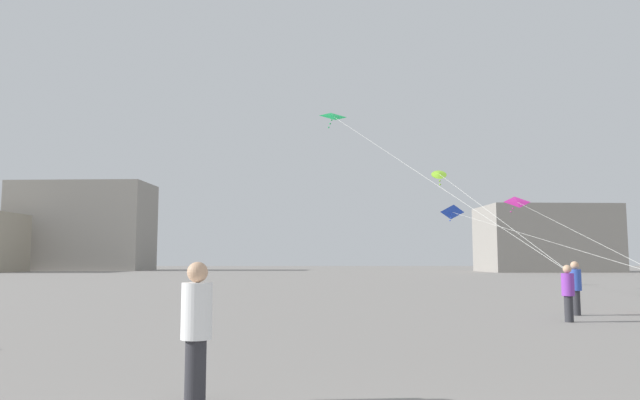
% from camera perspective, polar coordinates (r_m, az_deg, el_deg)
% --- Properties ---
extents(person_in_white, '(0.40, 0.40, 1.84)m').
position_cam_1_polar(person_in_white, '(7.86, -12.09, -12.04)').
color(person_in_white, '#2D2D33').
rests_on(person_in_white, ground_plane).
extents(person_in_blue, '(0.39, 0.39, 1.80)m').
position_cam_1_polar(person_in_blue, '(21.36, 23.88, -7.72)').
color(person_in_blue, '#2D2D33').
rests_on(person_in_blue, ground_plane).
extents(person_in_purple, '(0.37, 0.37, 1.70)m').
position_cam_1_polar(person_in_purple, '(19.03, 23.26, -8.21)').
color(person_in_purple, '#2D2D33').
rests_on(person_in_purple, ground_plane).
extents(kite_lime_diamond, '(2.24, 11.72, 5.45)m').
position_cam_1_polar(kite_lime_diamond, '(31.53, 11.83, 2.38)').
color(kite_lime_diamond, '#8CD12D').
extents(kite_emerald_delta, '(7.92, 16.94, 9.84)m').
position_cam_1_polar(kite_emerald_delta, '(36.24, 1.75, 7.95)').
color(kite_emerald_delta, green).
extents(kite_magenta_delta, '(2.59, 18.47, 4.68)m').
position_cam_1_polar(kite_magenta_delta, '(39.95, 19.08, -0.31)').
color(kite_magenta_delta, '#D12899').
extents(kite_cobalt_delta, '(2.14, 22.26, 4.35)m').
position_cam_1_polar(kite_cobalt_delta, '(42.26, 13.24, -1.30)').
color(kite_cobalt_delta, blue).
extents(building_centre_hall, '(22.57, 11.89, 14.37)m').
position_cam_1_polar(building_centre_hall, '(103.42, -22.37, -2.44)').
color(building_centre_hall, gray).
rests_on(building_centre_hall, ground_plane).
extents(building_right_hall, '(18.39, 11.17, 9.59)m').
position_cam_1_polar(building_right_hall, '(91.06, 21.34, -3.59)').
color(building_right_hall, gray).
rests_on(building_right_hall, ground_plane).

